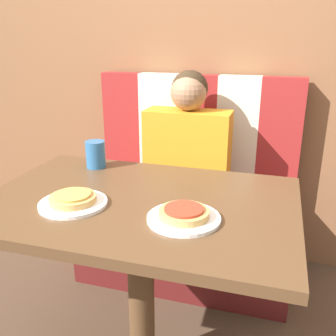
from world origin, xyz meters
name	(u,v)px	position (x,y,z in m)	size (l,w,h in m)	color
wall_back	(204,38)	(0.00, 1.05, 1.30)	(7.00, 0.05, 2.60)	brown
booth_seat	(186,236)	(0.00, 0.72, 0.23)	(1.14, 0.56, 0.47)	#5B1919
booth_backrest	(197,132)	(0.00, 0.95, 0.79)	(1.14, 0.09, 0.64)	maroon
dining_table	(139,224)	(0.00, 0.00, 0.68)	(1.08, 0.74, 0.77)	brown
person	(188,141)	(0.00, 0.72, 0.79)	(0.44, 0.21, 0.69)	orange
plate_left	(73,203)	(-0.19, -0.11, 0.78)	(0.23, 0.23, 0.01)	white
plate_right	(184,218)	(0.19, -0.11, 0.78)	(0.23, 0.23, 0.01)	white
pizza_left	(73,198)	(-0.19, -0.11, 0.80)	(0.16, 0.16, 0.03)	tan
pizza_right	(184,213)	(0.19, -0.11, 0.80)	(0.16, 0.16, 0.03)	tan
drinking_cup	(96,154)	(-0.29, 0.26, 0.83)	(0.08, 0.08, 0.12)	#2D669E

